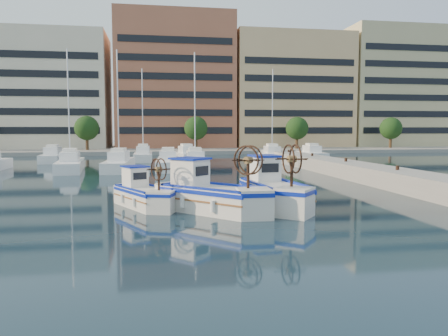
% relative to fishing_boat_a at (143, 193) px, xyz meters
% --- Properties ---
extents(ground, '(300.00, 300.00, 0.00)m').
position_rel_fishing_boat_a_xyz_m(ground, '(3.82, -1.25, -0.71)').
color(ground, '#182F40').
rests_on(ground, ground).
extents(quay, '(3.00, 60.00, 1.20)m').
position_rel_fishing_boat_a_xyz_m(quay, '(16.82, 6.75, -0.11)').
color(quay, gray).
rests_on(quay, ground).
extents(waterfront, '(180.00, 40.00, 25.60)m').
position_rel_fishing_boat_a_xyz_m(waterfront, '(13.05, 63.79, 10.39)').
color(waterfront, gray).
rests_on(waterfront, ground).
extents(yacht_marina, '(38.66, 21.28, 11.50)m').
position_rel_fishing_boat_a_xyz_m(yacht_marina, '(0.46, 26.21, -0.18)').
color(yacht_marina, white).
rests_on(yacht_marina, ground).
extents(fishing_boat_a, '(3.23, 4.26, 2.57)m').
position_rel_fishing_boat_a_xyz_m(fishing_boat_a, '(0.00, 0.00, 0.00)').
color(fishing_boat_a, silver).
rests_on(fishing_boat_a, ground).
extents(fishing_boat_b, '(4.94, 5.02, 3.23)m').
position_rel_fishing_boat_a_xyz_m(fishing_boat_b, '(3.15, -1.90, 0.18)').
color(fishing_boat_b, silver).
rests_on(fishing_boat_b, ground).
extents(fishing_boat_c, '(2.63, 5.33, 3.26)m').
position_rel_fishing_boat_a_xyz_m(fishing_boat_c, '(6.50, -1.16, 0.19)').
color(fishing_boat_c, silver).
rests_on(fishing_boat_c, ground).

